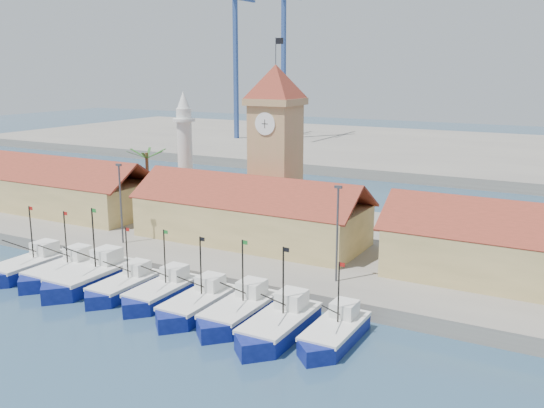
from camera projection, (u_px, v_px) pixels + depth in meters
The scene contains 20 objects.
ground at pixel (133, 312), 52.78m from camera, with size 400.00×400.00×0.00m, color navy.
quay at pixel (268, 238), 73.11m from camera, with size 140.00×32.00×1.50m, color gray.
terminal at pixel (441, 151), 146.53m from camera, with size 240.00×80.00×2.00m, color gray.
boat_0 at pixel (27, 268), 62.14m from camera, with size 3.60×9.87×7.47m.
boat_1 at pixel (61, 272), 60.73m from camera, with size 3.51×9.61×7.27m.
boat_2 at pixel (89, 278), 58.78m from camera, with size 3.90×10.69×8.09m.
boat_3 at pixel (123, 287), 56.76m from camera, with size 3.23×8.84×6.69m.
boat_4 at pixel (160, 293), 55.19m from camera, with size 3.34×9.14×6.92m.
boat_5 at pixel (196, 306), 52.31m from camera, with size 3.43×9.39×7.10m.
boat_6 at pixel (238, 313), 50.68m from camera, with size 3.53×9.67×7.32m.
boat_7 at pixel (278, 327), 47.91m from camera, with size 3.65×10.01×7.57m.
boat_8 at pixel (333, 334), 46.77m from camera, with size 3.24×8.87×6.71m.
hall_left at pixel (53, 192), 84.03m from camera, with size 31.20×10.13×7.61m.
hall_center at pixel (250, 219), 68.98m from camera, with size 27.04×10.13×7.61m.
clock_tower at pixel (276, 143), 72.34m from camera, with size 5.80×5.80×22.70m.
minaret at pixel (185, 152), 81.60m from camera, with size 3.00×3.00×16.30m.
palm_tree at pixel (148, 176), 83.01m from camera, with size 5.60×5.03×8.39m.
lamp_posts at pixel (214, 212), 61.36m from camera, with size 80.70×0.25×9.03m.
crane_blue_far at pixel (231, 43), 157.31m from camera, with size 1.00×37.14×44.31m.
crane_blue_near at pixel (282, 44), 158.08m from camera, with size 1.00×30.32×44.96m.
Camera 1 is at (34.42, -37.42, 20.89)m, focal length 40.00 mm.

